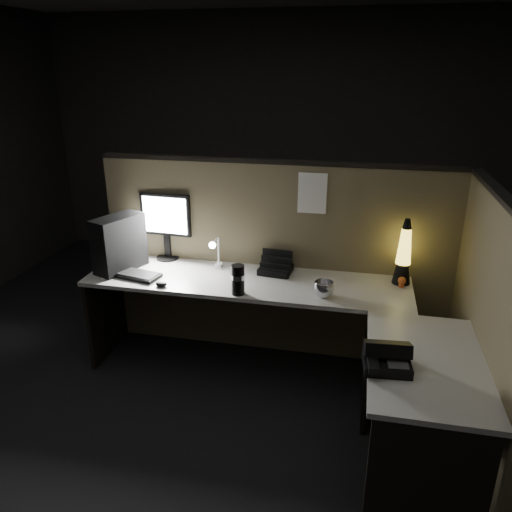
% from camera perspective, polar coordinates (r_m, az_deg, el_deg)
% --- Properties ---
extents(floor, '(6.00, 6.00, 0.00)m').
position_cam_1_polar(floor, '(3.40, -0.86, -18.37)').
color(floor, black).
rests_on(floor, ground).
extents(room_shell, '(6.00, 6.00, 6.00)m').
position_cam_1_polar(room_shell, '(2.68, -1.05, 9.40)').
color(room_shell, silver).
rests_on(room_shell, ground).
extents(partition_back, '(2.66, 0.06, 1.50)m').
position_cam_1_polar(partition_back, '(3.81, 2.22, -0.68)').
color(partition_back, brown).
rests_on(partition_back, ground).
extents(partition_right, '(0.06, 1.66, 1.50)m').
position_cam_1_polar(partition_right, '(3.10, 24.53, -8.15)').
color(partition_right, brown).
rests_on(partition_right, ground).
extents(desk, '(2.60, 1.60, 0.73)m').
position_cam_1_polar(desk, '(3.25, 3.21, -8.05)').
color(desk, beige).
rests_on(desk, ground).
extents(pc_tower, '(0.31, 0.43, 0.41)m').
position_cam_1_polar(pc_tower, '(3.79, -15.37, 1.40)').
color(pc_tower, black).
rests_on(pc_tower, desk).
extents(monitor, '(0.40, 0.17, 0.52)m').
position_cam_1_polar(monitor, '(3.90, -10.27, 4.07)').
color(monitor, black).
rests_on(monitor, desk).
extents(keyboard, '(0.51, 0.26, 0.02)m').
position_cam_1_polar(keyboard, '(3.74, -14.43, -1.93)').
color(keyboard, black).
rests_on(keyboard, desk).
extents(mouse, '(0.09, 0.07, 0.03)m').
position_cam_1_polar(mouse, '(3.50, -10.78, -3.17)').
color(mouse, black).
rests_on(mouse, desk).
extents(clip_lamp, '(0.05, 0.20, 0.25)m').
position_cam_1_polar(clip_lamp, '(3.65, -4.65, 0.41)').
color(clip_lamp, white).
rests_on(clip_lamp, desk).
extents(organizer, '(0.25, 0.22, 0.17)m').
position_cam_1_polar(organizer, '(3.66, 2.28, -1.28)').
color(organizer, black).
rests_on(organizer, desk).
extents(lava_lamp, '(0.13, 0.13, 0.47)m').
position_cam_1_polar(lava_lamp, '(3.57, 16.51, -0.11)').
color(lava_lamp, black).
rests_on(lava_lamp, desk).
extents(travel_mug, '(0.09, 0.09, 0.21)m').
position_cam_1_polar(travel_mug, '(3.30, -2.08, -2.73)').
color(travel_mug, black).
rests_on(travel_mug, desk).
extents(steel_mug, '(0.17, 0.17, 0.11)m').
position_cam_1_polar(steel_mug, '(3.31, 7.75, -3.77)').
color(steel_mug, silver).
rests_on(steel_mug, desk).
extents(figurine, '(0.05, 0.05, 0.05)m').
position_cam_1_polar(figurine, '(3.56, 16.33, -2.72)').
color(figurine, orange).
rests_on(figurine, desk).
extents(pinned_paper, '(0.20, 0.00, 0.29)m').
position_cam_1_polar(pinned_paper, '(3.57, 6.45, 7.14)').
color(pinned_paper, white).
rests_on(pinned_paper, partition_back).
extents(desk_phone, '(0.25, 0.26, 0.14)m').
position_cam_1_polar(desk_phone, '(2.65, 14.66, -11.15)').
color(desk_phone, black).
rests_on(desk_phone, desk).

